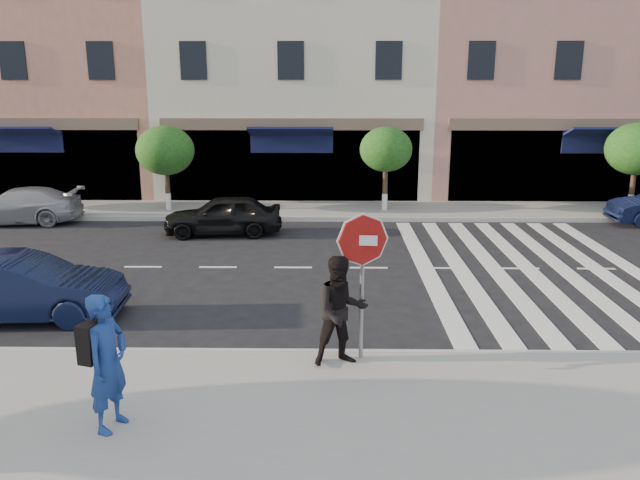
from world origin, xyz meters
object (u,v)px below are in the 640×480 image
Objects in this scene: photographer at (108,363)px; walker at (341,311)px; car_far_mid at (223,215)px; car_near_mid at (20,288)px; car_far_left at (18,206)px; stop_sign at (362,254)px.

walker is at bearing -39.83° from photographer.
walker reaches higher than car_far_mid.
car_far_left is at bearing 23.00° from car_near_mid.
walker is 10.26m from car_far_mid.
walker reaches higher than car_near_mid.
car_near_mid is 0.99× the size of car_far_left.
walker is (3.21, 2.05, -0.03)m from photographer.
photographer reaches higher than car_near_mid.
car_far_mid is at bearing 118.00° from stop_sign.
photographer is 15.24m from car_far_left.
car_far_left is at bearing -106.89° from car_far_mid.
car_near_mid is (-3.35, 4.35, -0.45)m from photographer.
car_near_mid is 7.89m from car_far_mid.
photographer is at bearing 25.57° from car_far_left.
stop_sign reaches higher than car_near_mid.
stop_sign reaches higher than walker.
stop_sign is at bearing -109.91° from car_near_mid.
photographer is 0.47× the size of car_far_left.
car_near_mid is at bearing 55.26° from photographer.
car_far_mid is (-3.93, 9.38, -1.39)m from stop_sign.
car_near_mid is at bearing -27.56° from car_far_mid.
car_near_mid is 9.81m from car_far_left.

